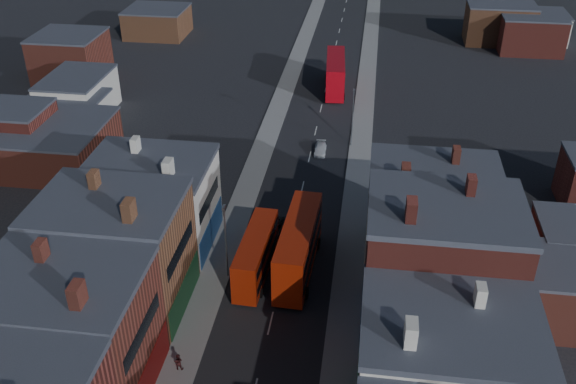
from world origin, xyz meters
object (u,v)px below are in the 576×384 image
(car_2, at_px, (273,229))
(bus_1, at_px, (298,246))
(bus_0, at_px, (256,254))
(bus_2, at_px, (335,73))
(car_3, at_px, (320,149))
(ped_1, at_px, (178,362))

(car_2, bearing_deg, bus_1, -53.07)
(bus_0, distance_m, bus_2, 49.00)
(bus_2, bearing_deg, car_3, -94.68)
(ped_1, bearing_deg, car_2, -107.04)
(bus_2, distance_m, car_2, 41.94)
(bus_1, bearing_deg, car_3, 92.95)
(car_2, bearing_deg, car_3, 87.14)
(bus_2, distance_m, ped_1, 62.59)
(bus_1, bearing_deg, ped_1, -116.66)
(bus_1, xyz_separation_m, car_2, (-3.47, 5.91, -2.30))
(bus_2, bearing_deg, bus_0, -98.73)
(car_2, bearing_deg, bus_2, 91.77)
(bus_0, relative_size, car_3, 2.78)
(bus_0, distance_m, bus_1, 4.19)
(car_2, height_order, car_3, car_2)
(bus_2, xyz_separation_m, ped_1, (-8.01, -62.04, -2.03))
(bus_1, xyz_separation_m, bus_2, (0.00, 47.64, -0.00))
(bus_1, distance_m, bus_2, 47.64)
(bus_1, height_order, ped_1, bus_1)
(bus_1, distance_m, car_3, 25.56)
(bus_2, height_order, car_2, bus_2)
(bus_0, height_order, ped_1, bus_0)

